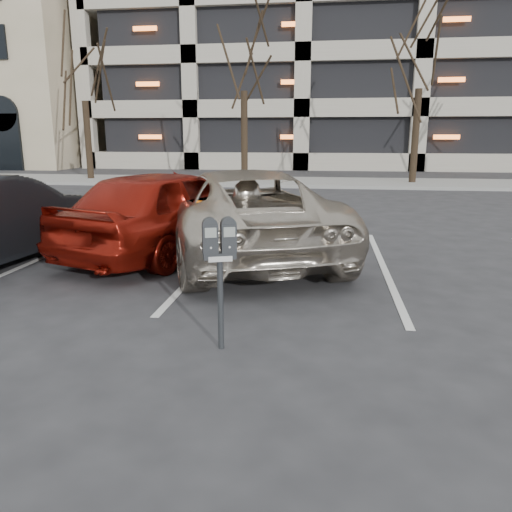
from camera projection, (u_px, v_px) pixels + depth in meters
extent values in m
plane|color=#28282B|center=(281.00, 315.00, 5.71)|extent=(140.00, 140.00, 0.00)
cube|color=gray|center=(314.00, 182.00, 21.10)|extent=(80.00, 4.00, 0.12)
cube|color=silver|center=(47.00, 256.00, 8.48)|extent=(0.10, 5.20, 0.00)
cube|color=silver|center=(208.00, 261.00, 8.11)|extent=(0.10, 5.20, 0.00)
cube|color=silver|center=(384.00, 267.00, 7.74)|extent=(0.10, 5.20, 0.00)
cube|color=black|center=(497.00, 32.00, 34.71)|extent=(49.92, 19.20, 18.00)
cylinder|color=black|center=(88.00, 142.00, 22.04)|extent=(0.28, 0.28, 3.45)
cylinder|color=black|center=(244.00, 138.00, 21.06)|extent=(0.28, 0.28, 3.78)
cylinder|color=black|center=(415.00, 138.00, 20.13)|extent=(0.28, 0.28, 3.79)
cylinder|color=black|center=(221.00, 304.00, 4.71)|extent=(0.06, 0.06, 0.90)
cube|color=black|center=(220.00, 256.00, 4.60)|extent=(0.32, 0.19, 0.06)
cube|color=silver|center=(220.00, 259.00, 4.55)|extent=(0.21, 0.08, 0.05)
cube|color=gray|center=(211.00, 233.00, 4.47)|extent=(0.10, 0.04, 0.09)
cube|color=gray|center=(229.00, 232.00, 4.50)|extent=(0.10, 0.04, 0.09)
imported|color=#BAAF9E|center=(241.00, 213.00, 8.37)|extent=(4.19, 5.79, 1.46)
cube|color=#E85B04|center=(207.00, 172.00, 7.35)|extent=(0.10, 0.20, 0.01)
imported|color=maroon|center=(169.00, 211.00, 8.53)|extent=(3.08, 4.71, 1.49)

